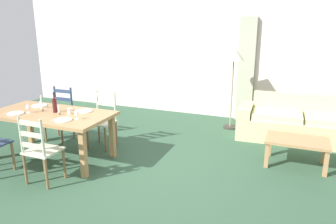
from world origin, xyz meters
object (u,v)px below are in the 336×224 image
(wine_glass_near_right, at_px, (76,112))
(wine_bottle, at_px, (55,105))
(dining_chair_near_right, at_px, (40,150))
(coffee_cup_primary, at_px, (70,111))
(wine_glass_near_left, at_px, (28,106))
(wine_glass_far_left, at_px, (41,102))
(coffee_table, at_px, (297,143))
(dining_table, at_px, (51,118))
(dining_chair_far_right, at_px, (103,120))
(standing_lamp, at_px, (234,59))
(dining_chair_far_left, at_px, (60,114))
(couch, at_px, (302,124))

(wine_glass_near_right, bearing_deg, wine_bottle, 161.16)
(dining_chair_near_right, height_order, coffee_cup_primary, dining_chair_near_right)
(wine_glass_near_left, relative_size, wine_glass_far_left, 1.00)
(wine_bottle, distance_m, coffee_cup_primary, 0.28)
(dining_chair_near_right, bearing_deg, coffee_table, 30.60)
(dining_table, distance_m, dining_chair_far_right, 0.88)
(dining_chair_near_right, height_order, standing_lamp, standing_lamp)
(dining_chair_near_right, height_order, wine_glass_near_left, dining_chair_near_right)
(coffee_cup_primary, height_order, coffee_table, coffee_cup_primary)
(dining_chair_far_left, relative_size, wine_glass_near_right, 5.96)
(wine_bottle, bearing_deg, couch, 32.61)
(dining_chair_far_left, height_order, wine_bottle, wine_bottle)
(wine_glass_near_left, height_order, wine_glass_near_right, same)
(dining_chair_far_right, bearing_deg, dining_chair_far_left, 179.66)
(couch, relative_size, coffee_table, 2.57)
(wine_glass_near_right, distance_m, couch, 3.99)
(dining_chair_near_right, distance_m, couch, 4.46)
(wine_glass_near_right, distance_m, wine_glass_far_left, 0.95)
(wine_glass_near_left, xyz_separation_m, coffee_cup_primary, (0.64, 0.19, -0.07))
(dining_chair_far_left, height_order, wine_glass_near_left, dining_chair_far_left)
(dining_chair_near_right, xyz_separation_m, dining_chair_far_right, (0.03, 1.46, 0.00))
(couch, xyz_separation_m, coffee_table, (-0.07, -1.22, 0.06))
(couch, bearing_deg, dining_table, -147.18)
(dining_chair_far_left, bearing_deg, couch, 21.48)
(dining_chair_far_left, relative_size, coffee_table, 1.07)
(dining_chair_far_right, xyz_separation_m, coffee_table, (3.12, 0.41, -0.12))
(dining_chair_far_left, xyz_separation_m, wine_glass_far_left, (0.14, -0.59, 0.38))
(dining_chair_far_left, relative_size, wine_glass_near_left, 5.96)
(wine_glass_near_left, relative_size, coffee_table, 0.18)
(wine_glass_near_right, bearing_deg, dining_chair_near_right, -105.68)
(wine_glass_near_left, bearing_deg, dining_table, 23.05)
(wine_glass_near_left, distance_m, wine_glass_near_right, 0.91)
(dining_chair_near_right, xyz_separation_m, standing_lamp, (1.88, 3.26, 0.93))
(dining_chair_near_right, bearing_deg, dining_chair_far_right, 88.91)
(wine_glass_near_right, bearing_deg, dining_table, 167.24)
(dining_table, distance_m, wine_glass_near_right, 0.64)
(wine_bottle, xyz_separation_m, standing_lamp, (2.26, 2.49, 0.54))
(dining_chair_far_left, relative_size, wine_bottle, 3.04)
(dining_chair_near_right, relative_size, wine_glass_far_left, 5.96)
(wine_bottle, bearing_deg, dining_chair_far_right, 59.30)
(dining_table, bearing_deg, wine_bottle, 45.43)
(wine_glass_near_right, bearing_deg, coffee_table, 23.12)
(dining_chair_far_left, bearing_deg, wine_glass_near_right, -39.71)
(wine_glass_far_left, bearing_deg, couch, 29.07)
(dining_chair_near_right, bearing_deg, coffee_cup_primary, 97.49)
(dining_table, bearing_deg, dining_chair_far_right, 58.16)
(coffee_table, bearing_deg, coffee_cup_primary, -161.57)
(dining_chair_near_right, xyz_separation_m, wine_glass_near_left, (-0.74, 0.59, 0.38))
(dining_chair_far_left, distance_m, wine_glass_far_left, 0.72)
(wine_glass_near_right, distance_m, coffee_cup_primary, 0.34)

